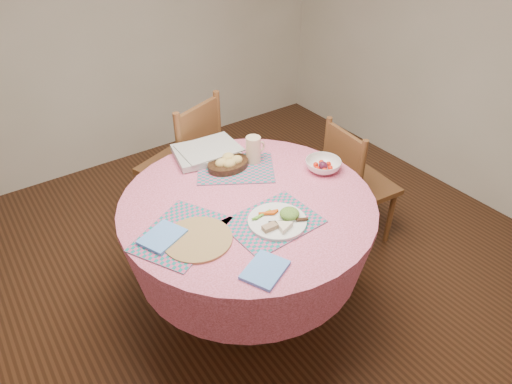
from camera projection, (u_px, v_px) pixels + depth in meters
ground at (249, 305)px, 2.63m from camera, size 4.00×4.00×0.00m
dining_table at (248, 231)px, 2.30m from camera, size 1.24×1.24×0.75m
chair_right at (355, 182)px, 2.87m from camera, size 0.41×0.43×0.85m
chair_back at (186, 162)px, 2.96m from camera, size 0.57×0.56×0.96m
placemat_front at (273, 222)px, 2.05m from camera, size 0.41×0.32×0.01m
placemat_left at (181, 234)px, 1.99m from camera, size 0.49×0.45×0.01m
placemat_back at (236, 168)px, 2.42m from camera, size 0.50×0.47×0.01m
wicker_trivet at (198, 239)px, 1.95m from camera, size 0.30×0.30×0.01m
napkin_near at (265, 270)px, 1.80m from camera, size 0.22×0.20×0.01m
napkin_far at (162, 237)px, 1.95m from camera, size 0.22×0.20×0.01m
dinner_plate at (279, 220)px, 2.04m from camera, size 0.27×0.27×0.05m
bread_bowl at (228, 163)px, 2.41m from camera, size 0.23×0.23×0.08m
latte_mug at (254, 149)px, 2.44m from camera, size 0.12×0.08×0.14m
fruit_bowl at (323, 165)px, 2.40m from camera, size 0.24×0.24×0.06m
newspaper_stack at (207, 152)px, 2.52m from camera, size 0.39×0.34×0.04m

